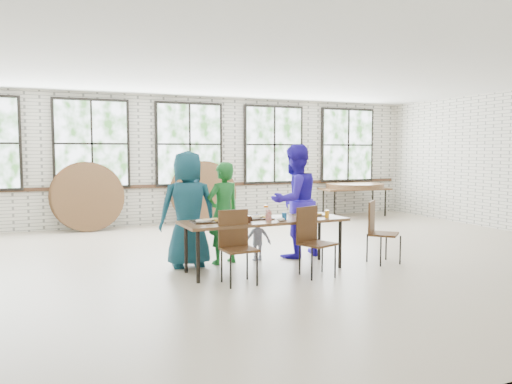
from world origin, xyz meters
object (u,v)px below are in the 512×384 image
at_px(chair_near_left, 236,240).
at_px(dining_table, 265,223).
at_px(chair_near_right, 312,235).
at_px(storage_table, 355,190).

bearing_deg(chair_near_left, dining_table, 34.16).
xyz_separation_m(dining_table, chair_near_left, (-0.61, -0.46, -0.13)).
relative_size(chair_near_right, storage_table, 0.51).
bearing_deg(storage_table, chair_near_right, -123.47).
height_order(chair_near_left, storage_table, chair_near_left).
bearing_deg(dining_table, storage_table, 42.81).
distance_m(dining_table, chair_near_left, 0.77).
relative_size(dining_table, storage_table, 1.30).
xyz_separation_m(chair_near_left, storage_table, (5.20, 4.96, 0.13)).
xyz_separation_m(dining_table, storage_table, (4.59, 4.51, -0.00)).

